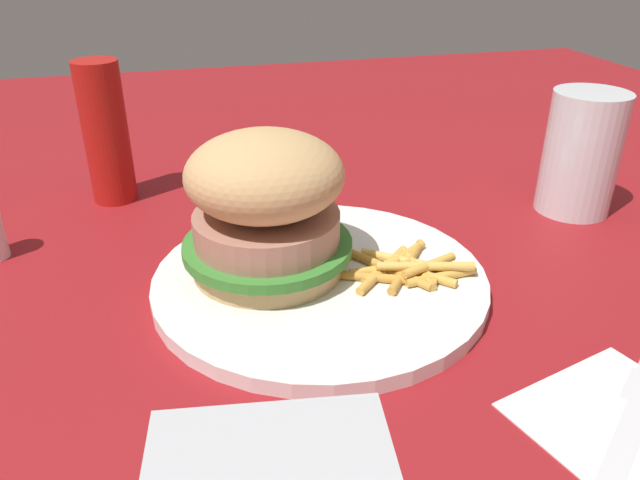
% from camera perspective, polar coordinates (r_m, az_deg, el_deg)
% --- Properties ---
extents(ground_plane, '(1.60, 1.60, 0.00)m').
position_cam_1_polar(ground_plane, '(0.52, -1.84, -2.78)').
color(ground_plane, maroon).
extents(plate, '(0.26, 0.26, 0.01)m').
position_cam_1_polar(plate, '(0.49, -0.00, -3.72)').
color(plate, white).
rests_on(plate, ground_plane).
extents(sandwich, '(0.13, 0.13, 0.11)m').
position_cam_1_polar(sandwich, '(0.47, -5.00, 3.26)').
color(sandwich, tan).
rests_on(sandwich, plate).
extents(fries_pile, '(0.07, 0.11, 0.01)m').
position_cam_1_polar(fries_pile, '(0.49, 7.78, -2.61)').
color(fries_pile, gold).
rests_on(fries_pile, plate).
extents(napkin, '(0.13, 0.13, 0.00)m').
position_cam_1_polar(napkin, '(0.41, 26.69, -15.19)').
color(napkin, white).
rests_on(napkin, ground_plane).
extents(fork, '(0.12, 0.14, 0.00)m').
position_cam_1_polar(fork, '(0.41, 26.81, -14.80)').
color(fork, silver).
rests_on(fork, napkin).
extents(drink_glass, '(0.07, 0.07, 0.12)m').
position_cam_1_polar(drink_glass, '(0.65, 22.79, 6.75)').
color(drink_glass, silver).
rests_on(drink_glass, ground_plane).
extents(ketchup_bottle, '(0.04, 0.04, 0.14)m').
position_cam_1_polar(ketchup_bottle, '(0.66, -19.11, 9.28)').
color(ketchup_bottle, '#B21914').
rests_on(ketchup_bottle, ground_plane).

